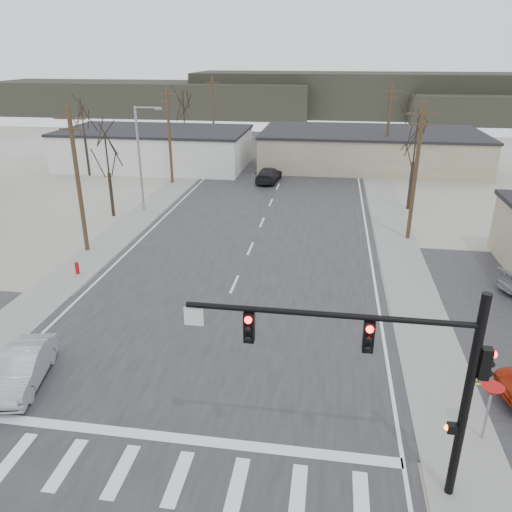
{
  "coord_description": "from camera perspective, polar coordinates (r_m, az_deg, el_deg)",
  "views": [
    {
      "loc": [
        5.46,
        -18.99,
        13.22
      ],
      "look_at": [
        1.56,
        6.52,
        2.6
      ],
      "focal_mm": 35.0,
      "sensor_mm": 36.0,
      "label": 1
    }
  ],
  "objects": [
    {
      "name": "sidewalk_left",
      "position": [
        44.19,
        -13.1,
        4.4
      ],
      "size": [
        3.0,
        90.0,
        0.06
      ],
      "primitive_type": "cube",
      "color": "gray",
      "rests_on": "ground"
    },
    {
      "name": "tree_right_far",
      "position": [
        72.04,
        16.87,
        15.37
      ],
      "size": [
        3.52,
        3.52,
        7.84
      ],
      "color": "#30251D",
      "rests_on": "ground"
    },
    {
      "name": "building_left_far",
      "position": [
        63.73,
        -11.38,
        12.03
      ],
      "size": [
        22.3,
        12.3,
        4.5
      ],
      "color": "silver",
      "rests_on": "ground"
    },
    {
      "name": "upole_left_b",
      "position": [
        36.22,
        -19.7,
        8.31
      ],
      "size": [
        2.2,
        0.3,
        10.0
      ],
      "color": "#4E3624",
      "rests_on": "ground"
    },
    {
      "name": "upole_right_b",
      "position": [
        59.84,
        14.85,
        13.97
      ],
      "size": [
        2.2,
        0.3,
        10.0
      ],
      "color": "#4E3624",
      "rests_on": "ground"
    },
    {
      "name": "traffic_signal_mast",
      "position": [
        15.58,
        16.54,
        -11.98
      ],
      "size": [
        8.95,
        0.43,
        7.2
      ],
      "color": "black",
      "rests_on": "ground"
    },
    {
      "name": "sidewalk_right",
      "position": [
        41.48,
        15.36,
        3.0
      ],
      "size": [
        3.0,
        90.0,
        0.06
      ],
      "primitive_type": "cube",
      "color": "gray",
      "rests_on": "ground"
    },
    {
      "name": "sedan_crossing",
      "position": [
        23.78,
        -25.17,
        -11.52
      ],
      "size": [
        2.55,
        4.87,
        1.53
      ],
      "primitive_type": "imported",
      "rotation": [
        0.0,
        0.0,
        0.21
      ],
      "color": "gray",
      "rests_on": "main_road"
    },
    {
      "name": "hill_left",
      "position": [
        118.54,
        -11.84,
        17.22
      ],
      "size": [
        70.0,
        18.0,
        7.0
      ],
      "primitive_type": "cube",
      "color": "#333026",
      "rests_on": "ground"
    },
    {
      "name": "main_road",
      "position": [
        36.87,
        -0.41,
        1.39
      ],
      "size": [
        18.0,
        110.0,
        0.05
      ],
      "primitive_type": "cube",
      "color": "#252527",
      "rests_on": "ground"
    },
    {
      "name": "tree_left_near",
      "position": [
        43.88,
        -16.67,
        10.95
      ],
      "size": [
        3.3,
        3.3,
        7.35
      ],
      "color": "#30251D",
      "rests_on": "ground"
    },
    {
      "name": "streetlight_main",
      "position": [
        44.84,
        -12.99,
        11.36
      ],
      "size": [
        2.4,
        0.25,
        9.0
      ],
      "color": "gray",
      "rests_on": "ground"
    },
    {
      "name": "upole_left_c",
      "position": [
        54.33,
        -9.88,
        13.58
      ],
      "size": [
        2.2,
        0.3,
        10.0
      ],
      "color": "#4E3624",
      "rests_on": "ground"
    },
    {
      "name": "building_right_far",
      "position": [
        64.12,
        12.9,
        11.88
      ],
      "size": [
        26.3,
        14.3,
        4.3
      ],
      "color": "tan",
      "rests_on": "ground"
    },
    {
      "name": "tree_right_mid",
      "position": [
        46.12,
        17.77,
        12.24
      ],
      "size": [
        3.74,
        3.74,
        8.33
      ],
      "color": "#30251D",
      "rests_on": "ground"
    },
    {
      "name": "yield_sign",
      "position": [
        20.02,
        25.32,
        -13.97
      ],
      "size": [
        0.8,
        0.8,
        2.35
      ],
      "color": "gray",
      "rests_on": "ground"
    },
    {
      "name": "fire_hydrant",
      "position": [
        33.72,
        -19.77,
        -1.28
      ],
      "size": [
        0.24,
        0.24,
        0.87
      ],
      "color": "#A50C0C",
      "rests_on": "ground"
    },
    {
      "name": "upole_right_a",
      "position": [
        38.33,
        17.79,
        9.27
      ],
      "size": [
        2.2,
        0.3,
        10.0
      ],
      "color": "#4E3624",
      "rests_on": "ground"
    },
    {
      "name": "upole_left_d",
      "position": [
        73.43,
        -4.91,
        16.04
      ],
      "size": [
        2.2,
        0.3,
        10.0
      ],
      "color": "#4E3624",
      "rests_on": "ground"
    },
    {
      "name": "ground",
      "position": [
        23.78,
        -6.23,
        -11.57
      ],
      "size": [
        140.0,
        140.0,
        0.0
      ],
      "primitive_type": "plane",
      "color": "beige",
      "rests_on": "ground"
    },
    {
      "name": "car_far_b",
      "position": [
        82.27,
        2.03,
        13.58
      ],
      "size": [
        1.76,
        3.81,
        1.26
      ],
      "primitive_type": "imported",
      "rotation": [
        0.0,
        0.0,
        0.07
      ],
      "color": "black",
      "rests_on": "main_road"
    },
    {
      "name": "tree_left_far",
      "position": [
        68.2,
        -8.27,
        16.31
      ],
      "size": [
        3.96,
        3.96,
        8.82
      ],
      "color": "#30251D",
      "rests_on": "ground"
    },
    {
      "name": "cross_road",
      "position": [
        23.77,
        -6.23,
        -11.53
      ],
      "size": [
        90.0,
        10.0,
        0.04
      ],
      "primitive_type": "cube",
      "color": "#252527",
      "rests_on": "ground"
    },
    {
      "name": "car_far_a",
      "position": [
        54.76,
        1.47,
        9.27
      ],
      "size": [
        2.58,
        5.51,
        1.56
      ],
      "primitive_type": "imported",
      "rotation": [
        0.0,
        0.0,
        3.07
      ],
      "color": "black",
      "rests_on": "main_road"
    },
    {
      "name": "hill_center",
      "position": [
        115.72,
        14.05,
        17.42
      ],
      "size": [
        80.0,
        18.0,
        9.0
      ],
      "primitive_type": "cube",
      "color": "#333026",
      "rests_on": "ground"
    },
    {
      "name": "tree_left_mid",
      "position": [
        60.09,
        -19.21,
        14.55
      ],
      "size": [
        3.96,
        3.96,
        8.82
      ],
      "color": "#30251D",
      "rests_on": "ground"
    }
  ]
}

